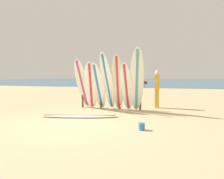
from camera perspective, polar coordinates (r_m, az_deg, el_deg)
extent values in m
plane|color=tan|center=(6.00, -11.13, -10.12)|extent=(120.00, 120.00, 0.00)
cube|color=#1E5984|center=(63.29, 12.59, 2.68)|extent=(120.00, 80.00, 0.01)
cylinder|color=brown|center=(8.91, -8.86, -1.89)|extent=(0.09, 0.09, 1.08)
cylinder|color=brown|center=(8.60, -3.40, -2.07)|extent=(0.09, 0.09, 1.08)
cylinder|color=brown|center=(8.36, 2.43, -2.24)|extent=(0.09, 0.09, 1.08)
cylinder|color=brown|center=(8.21, 8.53, -2.40)|extent=(0.09, 0.09, 1.08)
cylinder|color=brown|center=(8.43, -0.52, 0.49)|extent=(2.78, 0.08, 0.08)
ellipsoid|color=white|center=(8.58, -8.91, 1.68)|extent=(0.62, 1.14, 2.22)
cube|color=#A53F8C|center=(8.58, -8.91, 1.68)|extent=(0.17, 1.04, 2.05)
ellipsoid|color=white|center=(8.30, -6.41, 1.14)|extent=(0.74, 0.96, 2.08)
cube|color=#B73338|center=(8.30, -6.41, 1.14)|extent=(0.27, 0.81, 1.92)
ellipsoid|color=white|center=(8.26, -4.17, 0.95)|extent=(0.64, 1.03, 2.03)
cube|color=#3372B2|center=(8.26, -4.17, 0.95)|extent=(0.18, 0.93, 1.87)
ellipsoid|color=white|center=(8.07, -1.39, 2.42)|extent=(0.68, 1.13, 2.46)
cube|color=#3372B2|center=(8.07, -1.39, 2.42)|extent=(0.27, 0.99, 2.27)
ellipsoid|color=beige|center=(7.99, 1.71, 2.08)|extent=(0.53, 0.73, 2.37)
cube|color=#B73338|center=(7.99, 1.71, 2.08)|extent=(0.12, 0.68, 2.18)
ellipsoid|color=white|center=(7.92, 4.37, 0.85)|extent=(0.61, 0.84, 2.03)
cube|color=#B73338|center=(7.92, 4.37, 0.85)|extent=(0.18, 0.74, 1.88)
ellipsoid|color=white|center=(7.80, 7.50, 2.89)|extent=(0.71, 0.90, 2.61)
cube|color=teal|center=(7.80, 7.50, 2.89)|extent=(0.24, 0.77, 2.41)
ellipsoid|color=beige|center=(6.94, -9.81, -7.86)|extent=(2.84, 1.14, 0.07)
cube|color=#CC5933|center=(6.94, -9.81, -7.86)|extent=(2.52, 0.67, 0.08)
cube|color=gold|center=(8.97, 13.37, -2.81)|extent=(0.18, 0.24, 0.81)
cube|color=gold|center=(8.91, 13.45, 1.96)|extent=(0.21, 0.30, 0.68)
sphere|color=beige|center=(8.91, 13.50, 4.91)|extent=(0.23, 0.23, 0.23)
cube|color=#B22D28|center=(38.69, 9.00, 2.15)|extent=(1.88, 2.53, 0.35)
cube|color=silver|center=(38.68, 9.00, 2.68)|extent=(0.95, 1.05, 0.36)
cylinder|color=#3372B2|center=(5.29, 8.90, -10.96)|extent=(0.17, 0.17, 0.19)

